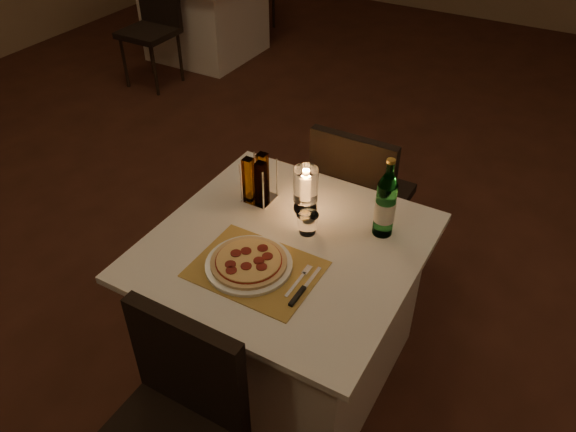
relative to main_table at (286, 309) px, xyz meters
The scene contains 15 objects.
floor 0.54m from the main_table, 132.06° to the left, with size 8.00×10.00×0.02m, color #432015.
main_table is the anchor object (origin of this frame).
chair_near 0.74m from the main_table, 90.00° to the right, with size 0.42×0.42×0.90m.
chair_far 0.74m from the main_table, 90.00° to the left, with size 0.42×0.42×0.90m.
placemat 0.41m from the main_table, 96.34° to the right, with size 0.45×0.34×0.00m, color #B28A3D.
plate 0.42m from the main_table, 105.52° to the right, with size 0.32×0.32×0.01m, color white.
pizza 0.44m from the main_table, 105.49° to the right, with size 0.28×0.28×0.02m.
fork 0.43m from the main_table, 45.27° to the right, with size 0.02×0.18×0.00m.
knife 0.46m from the main_table, 49.01° to the right, with size 0.02×0.22×0.01m.
tumbler 0.42m from the main_table, 68.50° to the left, with size 0.09×0.09×0.09m, color white, non-canonical shape.
water_bottle 0.63m from the main_table, 39.76° to the left, with size 0.08×0.08×0.34m.
hurricane_candle 0.53m from the main_table, 99.69° to the left, with size 0.10×0.10×0.19m.
cruet_caddy 0.56m from the main_table, 142.01° to the left, with size 0.12×0.12×0.21m.
neighbor_table_left 3.84m from the main_table, 131.45° to the left, with size 1.00×1.00×0.74m.
neighbor_chair_la 3.35m from the main_table, 139.59° to the left, with size 0.42×0.42×0.90m.
Camera 1 is at (1.07, -1.69, 2.15)m, focal length 35.00 mm.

